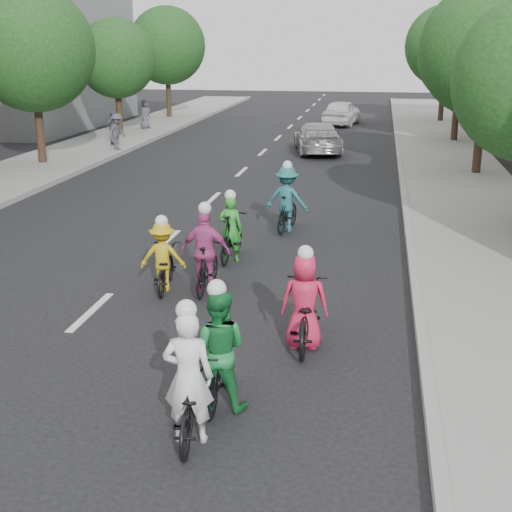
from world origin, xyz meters
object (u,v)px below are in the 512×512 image
(follow_car_trail, at_px, (342,112))
(cyclist_5, at_px, (190,394))
(cyclist_0, at_px, (305,310))
(cyclist_1, at_px, (287,204))
(cyclist_3, at_px, (206,259))
(spectator_1, at_px, (113,128))
(cyclist_4, at_px, (231,234))
(cyclist_2, at_px, (219,358))
(cyclist_6, at_px, (164,263))
(spectator_2, at_px, (145,114))
(follow_car_lead, at_px, (318,137))
(spectator_0, at_px, (117,132))

(follow_car_trail, bearing_deg, cyclist_5, 98.74)
(cyclist_5, bearing_deg, cyclist_0, -115.32)
(cyclist_1, height_order, cyclist_3, cyclist_1)
(spectator_1, bearing_deg, cyclist_4, -128.70)
(cyclist_2, height_order, cyclist_6, cyclist_2)
(cyclist_0, xyz_separation_m, cyclist_6, (-3.11, 2.29, -0.04))
(cyclist_2, bearing_deg, spectator_1, -65.73)
(cyclist_1, height_order, cyclist_2, cyclist_1)
(cyclist_5, bearing_deg, cyclist_1, -94.83)
(spectator_2, bearing_deg, cyclist_1, -143.20)
(cyclist_2, bearing_deg, cyclist_4, -79.33)
(cyclist_3, xyz_separation_m, follow_car_trail, (1.01, 29.96, 0.05))
(cyclist_3, bearing_deg, cyclist_2, 106.52)
(cyclist_5, xyz_separation_m, follow_car_lead, (-0.53, 24.29, 0.07))
(follow_car_trail, distance_m, spectator_1, 15.02)
(follow_car_lead, bearing_deg, follow_car_trail, -103.31)
(cyclist_0, xyz_separation_m, cyclist_2, (-0.95, -2.23, 0.09))
(cyclist_1, xyz_separation_m, follow_car_trail, (0.03, 24.98, -0.00))
(cyclist_1, height_order, spectator_2, cyclist_1)
(cyclist_4, bearing_deg, cyclist_3, 92.05)
(cyclist_2, bearing_deg, cyclist_6, -64.09)
(cyclist_0, xyz_separation_m, follow_car_lead, (-1.66, 21.18, 0.07))
(cyclist_4, xyz_separation_m, cyclist_6, (-0.93, -2.24, -0.04))
(cyclist_2, relative_size, cyclist_5, 0.98)
(cyclist_2, relative_size, cyclist_6, 1.08)
(spectator_0, bearing_deg, spectator_2, 23.47)
(cyclist_2, bearing_deg, cyclist_0, -112.68)
(cyclist_4, height_order, spectator_2, spectator_2)
(cyclist_3, distance_m, cyclist_6, 0.89)
(cyclist_0, xyz_separation_m, cyclist_4, (-2.17, 4.52, -0.01))
(cyclist_2, distance_m, cyclist_3, 4.71)
(cyclist_3, height_order, spectator_0, cyclist_3)
(cyclist_2, relative_size, spectator_1, 1.19)
(follow_car_lead, xyz_separation_m, spectator_1, (-9.61, -0.06, 0.25))
(cyclist_1, bearing_deg, cyclist_0, 109.56)
(cyclist_0, distance_m, spectator_1, 23.94)
(cyclist_6, bearing_deg, spectator_0, -74.31)
(cyclist_0, height_order, cyclist_3, cyclist_3)
(cyclist_0, relative_size, follow_car_lead, 0.43)
(cyclist_1, xyz_separation_m, cyclist_6, (-1.87, -4.99, -0.17))
(cyclist_6, bearing_deg, cyclist_5, 102.67)
(cyclist_2, height_order, cyclist_4, cyclist_2)
(cyclist_2, bearing_deg, cyclist_1, -87.84)
(cyclist_0, height_order, cyclist_5, cyclist_5)
(cyclist_6, relative_size, follow_car_lead, 0.37)
(cyclist_0, relative_size, cyclist_5, 1.05)
(spectator_0, bearing_deg, cyclist_5, -143.38)
(cyclist_6, bearing_deg, follow_car_lead, -101.86)
(cyclist_0, distance_m, cyclist_2, 2.43)
(cyclist_1, height_order, cyclist_4, cyclist_1)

